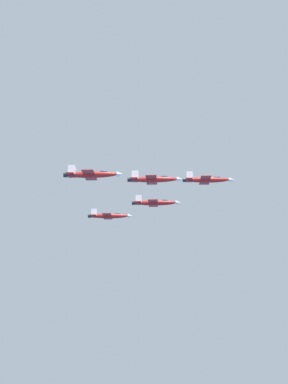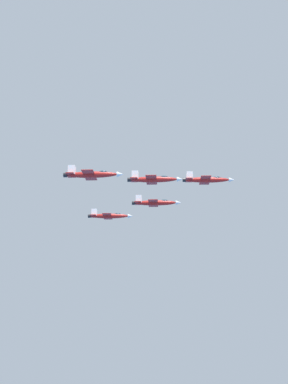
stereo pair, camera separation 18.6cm
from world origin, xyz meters
name	(u,v)px [view 1 (the left image)]	position (x,y,z in m)	size (l,w,h in m)	color
jet_lead	(207,180)	(-15.68, 12.85, 114.29)	(11.60, 15.68, 3.67)	red
jet_left_wingman	(155,203)	(-37.98, 6.25, 110.27)	(11.90, 15.66, 3.70)	red
jet_right_wingman	(154,179)	(-12.76, -10.22, 110.22)	(11.84, 15.44, 3.65)	red
jet_left_outer	(109,216)	(-60.27, -0.35, 109.04)	(11.26, 15.33, 3.58)	red
jet_right_outer	(92,174)	(-9.83, -33.28, 107.48)	(12.06, 15.54, 3.69)	red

